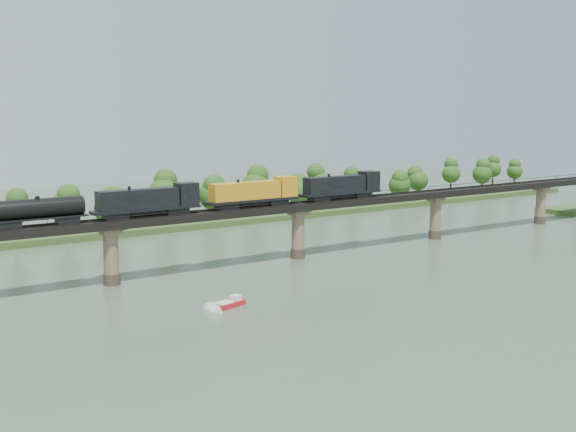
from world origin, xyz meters
TOP-DOWN VIEW (x-y plane):
  - ground at (0.00, 0.00)m, footprint 400.00×400.00m
  - far_bank at (0.00, 85.00)m, footprint 300.00×24.00m
  - bridge at (0.00, 30.00)m, footprint 236.00×30.00m
  - bridge_superstructure at (0.00, 30.00)m, footprint 220.00×4.90m
  - far_treeline at (-8.21, 80.52)m, footprint 289.06×17.54m
  - freight_train at (-18.18, 30.00)m, footprint 81.09×3.16m
  - motorboat at (-30.43, 5.82)m, footprint 5.94×3.35m

SIDE VIEW (x-z plane):
  - ground at x=0.00m, z-range 0.00..0.00m
  - motorboat at x=-30.43m, z-range -0.25..1.32m
  - far_bank at x=0.00m, z-range 0.00..1.60m
  - bridge at x=0.00m, z-range -0.29..11.21m
  - far_treeline at x=-8.21m, z-range 2.03..15.63m
  - bridge_superstructure at x=0.00m, z-range 11.42..12.17m
  - freight_train at x=-18.18m, z-range 11.38..16.96m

